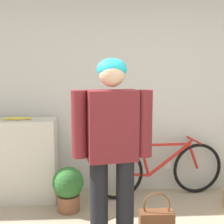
{
  "coord_description": "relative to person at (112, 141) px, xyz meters",
  "views": [
    {
      "loc": [
        -0.41,
        -1.75,
        1.66
      ],
      "look_at": [
        -0.27,
        0.92,
        1.26
      ],
      "focal_mm": 50.0,
      "sensor_mm": 36.0,
      "label": 1
    }
  ],
  "objects": [
    {
      "name": "side_shelf",
      "position": [
        -1.16,
        1.08,
        -0.49
      ],
      "size": [
        1.07,
        0.4,
        1.01
      ],
      "color": "beige",
      "rests_on": "ground_plane"
    },
    {
      "name": "person",
      "position": [
        0.0,
        0.0,
        0.0
      ],
      "size": [
        0.71,
        0.3,
        1.72
      ],
      "rotation": [
        0.0,
        0.0,
        0.17
      ],
      "color": "black",
      "rests_on": "ground_plane"
    },
    {
      "name": "handbag",
      "position": [
        0.44,
        0.11,
        -0.85
      ],
      "size": [
        0.33,
        0.14,
        0.46
      ],
      "color": "brown",
      "rests_on": "ground_plane"
    },
    {
      "name": "wall_back",
      "position": [
        0.27,
        1.33,
        0.3
      ],
      "size": [
        8.0,
        0.07,
        2.6
      ],
      "color": "silver",
      "rests_on": "ground_plane"
    },
    {
      "name": "bicycle",
      "position": [
        0.65,
        1.09,
        -0.64
      ],
      "size": [
        1.72,
        0.46,
        0.73
      ],
      "rotation": [
        0.0,
        0.0,
        0.14
      ],
      "color": "black",
      "rests_on": "ground_plane"
    },
    {
      "name": "potted_plant",
      "position": [
        -0.46,
        0.74,
        -0.71
      ],
      "size": [
        0.36,
        0.36,
        0.52
      ],
      "color": "brown",
      "rests_on": "ground_plane"
    },
    {
      "name": "banana",
      "position": [
        -1.07,
        1.04,
        0.03
      ],
      "size": [
        0.37,
        0.1,
        0.04
      ],
      "color": "#EAD64C",
      "rests_on": "side_shelf"
    }
  ]
}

